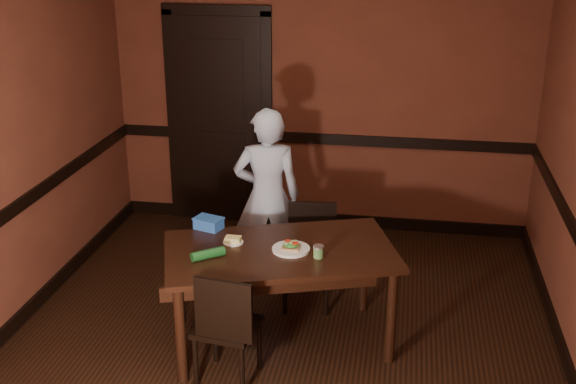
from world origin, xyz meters
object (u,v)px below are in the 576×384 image
(dining_table, at_px, (280,296))
(sandwich_plate, at_px, (291,248))
(person, at_px, (267,197))
(cheese_saucer, at_px, (233,240))
(chair_near, at_px, (227,325))
(food_tub, at_px, (209,223))
(chair_far, at_px, (306,258))
(sauce_jar, at_px, (318,251))

(dining_table, height_order, sandwich_plate, sandwich_plate)
(dining_table, relative_size, person, 1.06)
(cheese_saucer, bearing_deg, chair_near, -81.28)
(person, relative_size, food_tub, 6.33)
(cheese_saucer, xyz_separation_m, food_tub, (-0.24, 0.21, 0.03))
(person, bearing_deg, chair_far, 122.86)
(chair_far, bearing_deg, cheese_saucer, -137.68)
(person, relative_size, cheese_saucer, 10.34)
(dining_table, relative_size, cheese_saucer, 10.92)
(cheese_saucer, height_order, food_tub, food_tub)
(person, bearing_deg, sauce_jar, 105.91)
(food_tub, bearing_deg, cheese_saucer, -23.81)
(chair_far, relative_size, cheese_saucer, 5.61)
(sauce_jar, distance_m, cheese_saucer, 0.64)
(dining_table, xyz_separation_m, food_tub, (-0.58, 0.26, 0.41))
(chair_near, relative_size, sauce_jar, 9.54)
(chair_near, bearing_deg, food_tub, -58.74)
(chair_far, xyz_separation_m, sandwich_plate, (-0.03, -0.58, 0.35))
(person, xyz_separation_m, sauce_jar, (0.56, -1.04, 0.04))
(chair_far, bearing_deg, chair_near, -116.10)
(sandwich_plate, xyz_separation_m, cheese_saucer, (-0.42, 0.05, -0.00))
(food_tub, bearing_deg, sauce_jar, -3.70)
(person, xyz_separation_m, sandwich_plate, (0.36, -0.96, 0.01))
(sandwich_plate, distance_m, food_tub, 0.71)
(chair_near, xyz_separation_m, cheese_saucer, (-0.08, 0.54, 0.35))
(dining_table, relative_size, sauce_jar, 18.43)
(sauce_jar, bearing_deg, sandwich_plate, 158.60)
(sandwich_plate, bearing_deg, chair_far, 87.52)
(chair_near, bearing_deg, person, -80.99)
(sauce_jar, distance_m, food_tub, 0.93)
(person, height_order, sauce_jar, person)
(person, relative_size, sandwich_plate, 5.72)
(chair_far, height_order, sauce_jar, sauce_jar)
(person, xyz_separation_m, cheese_saucer, (-0.07, -0.91, 0.01))
(dining_table, bearing_deg, chair_near, -136.53)
(food_tub, bearing_deg, chair_near, -48.84)
(chair_far, bearing_deg, dining_table, -107.52)
(chair_near, relative_size, sandwich_plate, 3.12)
(sandwich_plate, distance_m, cheese_saucer, 0.43)
(sandwich_plate, bearing_deg, sauce_jar, -21.40)
(chair_near, distance_m, sandwich_plate, 0.69)
(cheese_saucer, bearing_deg, sauce_jar, -12.01)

